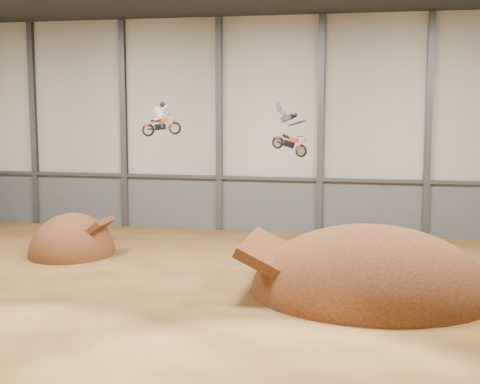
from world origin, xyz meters
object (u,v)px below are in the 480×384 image
fmx_rider_a (162,117)px  fmx_rider_b (288,130)px  takeoff_ramp (73,254)px  landing_ramp (370,294)px

fmx_rider_a → fmx_rider_b: bearing=-8.5°
fmx_rider_b → fmx_rider_a: bearing=-164.0°
takeoff_ramp → landing_ramp: landing_ramp is taller
takeoff_ramp → landing_ramp: (16.48, -4.72, 0.00)m
fmx_rider_a → fmx_rider_b: fmx_rider_a is taller
takeoff_ramp → fmx_rider_a: 9.42m
takeoff_ramp → fmx_rider_a: (5.45, -0.23, 7.68)m
landing_ramp → fmx_rider_b: size_ratio=3.97×
landing_ramp → fmx_rider_b: bearing=136.7°
takeoff_ramp → fmx_rider_a: bearing=-2.4°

